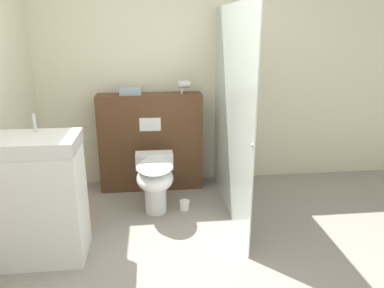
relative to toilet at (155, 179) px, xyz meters
name	(u,v)px	position (x,y,z in m)	size (l,w,h in m)	color
wall_back	(172,73)	(0.22, 0.84, 0.89)	(8.00, 0.06, 2.50)	beige
partition_panel	(151,142)	(-0.03, 0.62, 0.17)	(1.11, 0.26, 1.06)	#51331E
shower_glass	(231,115)	(0.71, -0.01, 0.61)	(0.04, 1.65, 1.93)	silver
toilet	(155,179)	(0.00, 0.00, 0.00)	(0.37, 0.62, 0.54)	white
sink_vanity	(40,199)	(-0.88, -0.62, 0.14)	(0.65, 0.44, 1.13)	white
hair_drier	(185,85)	(0.34, 0.59, 0.80)	(0.15, 0.08, 0.14)	#B7B7BC
folded_towel	(131,91)	(-0.22, 0.62, 0.73)	(0.22, 0.16, 0.07)	#8C9EAD
spare_toilet_roll	(185,205)	(0.28, 0.04, -0.31)	(0.10, 0.10, 0.09)	white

